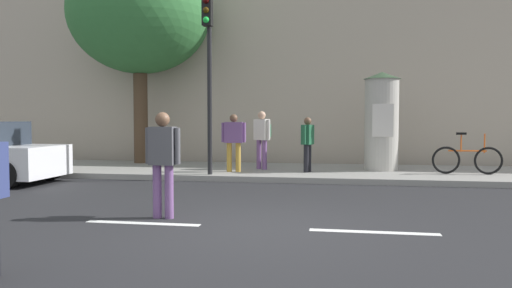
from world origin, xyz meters
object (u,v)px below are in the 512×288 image
Objects in this scene: pedestrian_in_light_jacket at (262,135)px; bicycle_leaning at (467,159)px; pedestrian_in_dark_shirt at (234,138)px; poster_column at (381,121)px; pedestrian_with_backpack at (308,141)px; pedestrian_with_bag at (163,155)px; traffic_light at (208,56)px; street_tree at (140,14)px.

pedestrian_in_light_jacket is 5.53m from bicycle_leaning.
pedestrian_in_dark_shirt reaches higher than bicycle_leaning.
poster_column reaches higher than pedestrian_with_backpack.
pedestrian_in_light_jacket reaches higher than pedestrian_with_bag.
pedestrian_in_dark_shirt is at bearing -172.48° from pedestrian_with_backpack.
bicycle_leaning is (4.14, 0.21, -0.46)m from pedestrian_with_backpack.
traffic_light is at bearing -119.67° from pedestrian_in_dark_shirt.
pedestrian_with_bag reaches higher than bicycle_leaning.
pedestrian_with_backpack is (-2.01, -0.90, -0.54)m from poster_column.
traffic_light is 7.24m from bicycle_leaning.
pedestrian_with_backpack is at bearing -23.21° from pedestrian_in_light_jacket.
poster_column is 1.56× the size of bicycle_leaning.
bicycle_leaning is (2.13, -0.69, -1.01)m from poster_column.
street_tree is at bearing 161.23° from pedestrian_with_backpack.
pedestrian_in_dark_shirt is (0.47, 0.83, -2.11)m from traffic_light.
street_tree is 10.84m from bicycle_leaning.
pedestrian_with_bag is 6.48m from pedestrian_in_light_jacket.
pedestrian_with_bag is 1.14× the size of pedestrian_with_backpack.
poster_column reaches higher than bicycle_leaning.
pedestrian_in_dark_shirt reaches higher than pedestrian_with_bag.
pedestrian_in_dark_shirt is at bearing -31.02° from street_tree.
pedestrian_in_dark_shirt is at bearing 60.33° from traffic_light.
pedestrian_with_backpack is at bearing 72.13° from pedestrian_with_bag.
pedestrian_in_light_jacket is at bearing 52.01° from pedestrian_in_dark_shirt.
bicycle_leaning is at bearing 45.23° from pedestrian_with_bag.
pedestrian_with_backpack is (1.34, -0.57, -0.14)m from pedestrian_in_light_jacket.
street_tree reaches higher than pedestrian_in_light_jacket.
traffic_light is 4.69m from street_tree.
street_tree is 4.58× the size of pedestrian_with_backpack.
poster_column is 1.66× the size of pedestrian_in_light_jacket.
pedestrian_with_backpack is (5.59, -1.90, -3.99)m from street_tree.
pedestrian_in_light_jacket is 1.06m from pedestrian_in_dark_shirt.
pedestrian_in_light_jacket is 0.94× the size of bicycle_leaning.
bicycle_leaning is at bearing -17.95° from poster_column.
poster_column is 0.40× the size of street_tree.
poster_column is at bearing 60.05° from pedestrian_with_bag.
traffic_light is 1.65× the size of poster_column.
traffic_light reaches higher than pedestrian_with_bag.
poster_column reaches higher than pedestrian_in_light_jacket.
poster_column reaches higher than pedestrian_with_bag.
street_tree is at bearing 148.98° from pedestrian_in_dark_shirt.
street_tree is at bearing 136.23° from traffic_light.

